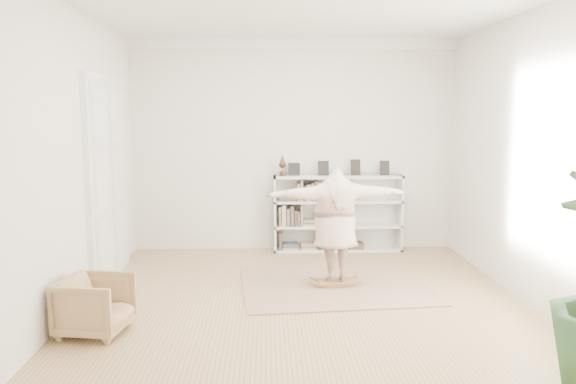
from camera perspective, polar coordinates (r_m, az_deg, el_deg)
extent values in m
plane|color=olive|center=(7.04, 1.76, -11.44)|extent=(6.00, 6.00, 0.00)
plane|color=silver|center=(9.66, 0.59, 4.72)|extent=(5.50, 0.00, 5.50)
plane|color=silver|center=(3.70, 5.03, -0.35)|extent=(5.50, 0.00, 5.50)
plane|color=silver|center=(7.03, -21.17, 3.03)|extent=(0.00, 6.00, 6.00)
plane|color=silver|center=(7.39, 23.66, 3.11)|extent=(0.00, 6.00, 6.00)
plane|color=white|center=(6.77, 1.89, 18.70)|extent=(6.00, 6.00, 0.00)
cube|color=white|center=(9.65, 0.62, 14.89)|extent=(5.50, 0.12, 0.18)
cube|color=white|center=(8.29, -17.88, 1.06)|extent=(0.08, 1.78, 2.92)
cube|color=silver|center=(7.91, -18.51, 0.72)|extent=(0.06, 0.78, 2.80)
cube|color=silver|center=(8.67, -17.04, 1.37)|extent=(0.06, 0.78, 2.80)
cube|color=silver|center=(9.58, -1.34, -2.23)|extent=(0.04, 0.35, 1.30)
cube|color=silver|center=(9.85, 11.33, -2.10)|extent=(0.04, 0.35, 1.30)
cube|color=silver|center=(9.81, 4.97, -2.02)|extent=(2.20, 0.04, 1.30)
cube|color=silver|center=(9.79, 5.04, -5.81)|extent=(2.20, 0.35, 0.04)
cube|color=silver|center=(9.70, 5.07, -3.46)|extent=(2.20, 0.35, 0.04)
cube|color=silver|center=(9.62, 5.10, -0.95)|extent=(2.20, 0.35, 0.04)
cube|color=silver|center=(9.57, 5.13, 1.54)|extent=(2.20, 0.35, 0.04)
cube|color=black|center=(9.54, 0.63, 2.40)|extent=(0.18, 0.07, 0.24)
cube|color=black|center=(9.58, 3.62, 2.40)|extent=(0.18, 0.07, 0.24)
cube|color=black|center=(9.65, 6.87, 2.40)|extent=(0.18, 0.07, 0.24)
cube|color=black|center=(9.74, 9.78, 2.39)|extent=(0.18, 0.07, 0.24)
imported|color=tan|center=(6.43, -19.00, -10.83)|extent=(0.79, 0.78, 0.63)
cube|color=tan|center=(7.80, 4.77, -9.46)|extent=(2.67, 2.21, 0.02)
cube|color=olive|center=(7.78, 4.77, -9.03)|extent=(0.49, 0.32, 0.03)
cube|color=olive|center=(7.79, 4.77, -9.26)|extent=(0.32, 0.07, 0.04)
cube|color=olive|center=(7.79, 4.77, -9.26)|extent=(0.32, 0.07, 0.04)
cube|color=olive|center=(7.78, 4.77, -9.03)|extent=(0.19, 0.06, 0.10)
cube|color=olive|center=(7.78, 4.77, -9.03)|extent=(0.19, 0.06, 0.10)
imported|color=beige|center=(7.58, 4.84, -3.06)|extent=(1.95, 0.69, 1.55)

